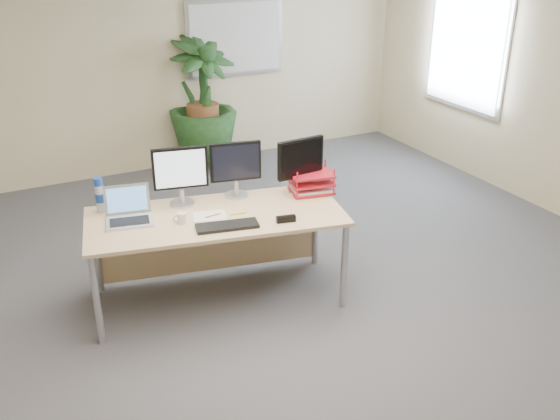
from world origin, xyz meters
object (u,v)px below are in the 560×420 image
desk (214,227)px  floor_plant (203,111)px  monitor_left (180,173)px  monitor_right (236,166)px  laptop (128,212)px

desk → floor_plant: (0.96, 2.82, 0.14)m
monitor_left → monitor_right: size_ratio=1.03×
laptop → monitor_right: bearing=3.1°
monitor_right → floor_plant: bearing=75.5°
desk → laptop: size_ratio=5.31×
desk → laptop: 0.70m
monitor_right → laptop: size_ratio=1.17×
floor_plant → monitor_left: bearing=-113.7°
desk → laptop: (-0.65, 0.11, 0.22)m
laptop → monitor_left: bearing=10.7°
floor_plant → laptop: (-1.61, -2.71, 0.08)m
desk → floor_plant: bearing=71.2°
desk → floor_plant: 2.99m
desk → laptop: bearing=170.3°
floor_plant → monitor_left: floor_plant is taller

